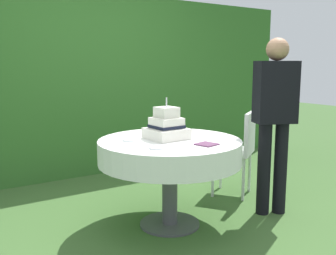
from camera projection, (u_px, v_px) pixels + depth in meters
name	position (u px, v px, depth m)	size (l,w,h in m)	color
ground_plane	(170.00, 225.00, 3.33)	(20.00, 20.00, 0.00)	#3D602D
foliage_hedge	(80.00, 85.00, 4.85)	(6.25, 0.49, 2.23)	#336628
cake_table	(170.00, 152.00, 3.23)	(1.20, 1.20, 0.75)	#4C4C51
wedding_cake	(166.00, 127.00, 3.24)	(0.32, 0.32, 0.35)	white
serving_plate_near	(157.00, 148.00, 2.87)	(0.13, 0.13, 0.01)	white
serving_plate_far	(130.00, 140.00, 3.17)	(0.13, 0.13, 0.01)	white
napkin_stack	(207.00, 144.00, 3.00)	(0.15, 0.15, 0.01)	#603856
garden_chair	(240.00, 145.00, 4.01)	(0.56, 0.56, 0.89)	white
standing_person	(275.00, 114.00, 3.45)	(0.41, 0.33, 1.60)	black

